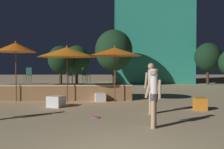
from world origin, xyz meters
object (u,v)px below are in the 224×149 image
patio_umbrella_2 (16,47)px  background_tree_2 (114,51)px  frisbee_disc (96,117)px  background_tree_0 (77,60)px  patio_umbrella_0 (67,52)px  person_2 (151,85)px  bistro_chair_2 (71,74)px  bistro_chair_3 (115,74)px  bistro_chair_1 (28,74)px  person_3 (154,95)px  cube_seat_1 (100,97)px  background_tree_3 (208,57)px  cube_seat_0 (56,101)px  background_tree_1 (61,60)px  bistro_chair_0 (85,74)px  patio_umbrella_1 (115,52)px  cube_seat_2 (200,104)px

patio_umbrella_2 → background_tree_2: size_ratio=0.58×
frisbee_disc → background_tree_0: 16.10m
patio_umbrella_0 → background_tree_2: 11.36m
patio_umbrella_0 → patio_umbrella_2: size_ratio=0.95×
person_2 → background_tree_0: background_tree_0 is taller
bistro_chair_2 → bistro_chair_3: 2.46m
bistro_chair_1 → background_tree_0: (1.76, 9.37, 1.10)m
person_3 → bistro_chair_3: (-0.84, 6.98, 0.43)m
person_2 → background_tree_2: 14.66m
cube_seat_1 → background_tree_3: bearing=49.7°
cube_seat_0 → background_tree_2: size_ratio=0.15×
background_tree_2 → background_tree_0: bearing=170.8°
background_tree_1 → background_tree_2: bearing=12.6°
patio_umbrella_0 → bistro_chair_0: 2.47m
patio_umbrella_0 → patio_umbrella_2: 2.62m
patio_umbrella_1 → background_tree_3: background_tree_3 is taller
cube_seat_1 → frisbee_disc: size_ratio=2.17×
patio_umbrella_2 → bistro_chair_3: bearing=13.5°
patio_umbrella_1 → background_tree_0: background_tree_0 is taller
cube_seat_1 → person_2: (1.95, -3.52, 0.85)m
cube_seat_2 → person_3: 3.91m
cube_seat_1 → bistro_chair_1: bistro_chair_1 is taller
cube_seat_2 → background_tree_0: 15.85m
person_2 → bistro_chair_2: person_2 is taller
background_tree_2 → person_3: bearing=-88.0°
person_3 → background_tree_0: bearing=-144.2°
person_2 → person_3: size_ratio=1.12×
patio_umbrella_1 → patio_umbrella_0: bearing=177.3°
patio_umbrella_0 → bistro_chair_3: 3.04m
cube_seat_1 → bistro_chair_0: size_ratio=0.66×
cube_seat_1 → person_3: person_3 is taller
patio_umbrella_2 → bistro_chair_2: 3.20m
cube_seat_1 → bistro_chair_1: bearing=153.5°
patio_umbrella_2 → person_3: bearing=-44.3°
patio_umbrella_2 → background_tree_3: bearing=40.0°
patio_umbrella_1 → background_tree_1: size_ratio=0.76×
patio_umbrella_2 → person_2: (6.23, -3.60, -1.69)m
bistro_chair_2 → cube_seat_1: bearing=-178.5°
frisbee_disc → background_tree_1: background_tree_1 is taller
patio_umbrella_0 → patio_umbrella_1: bearing=-2.7°
patio_umbrella_1 → person_3: patio_umbrella_1 is taller
background_tree_1 → patio_umbrella_1: bearing=-65.9°
cube_seat_1 → frisbee_disc: (-0.06, -4.21, -0.19)m
patio_umbrella_1 → bistro_chair_3: size_ratio=3.11×
person_2 → bistro_chair_1: size_ratio=2.09×
person_3 → bistro_chair_2: size_ratio=1.87×
cube_seat_1 → bistro_chair_3: bearing=58.4°
cube_seat_0 → cube_seat_2: (5.99, -0.95, 0.00)m
person_2 → bistro_chair_3: person_2 is taller
patio_umbrella_2 → person_3: (5.91, -5.76, -1.80)m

